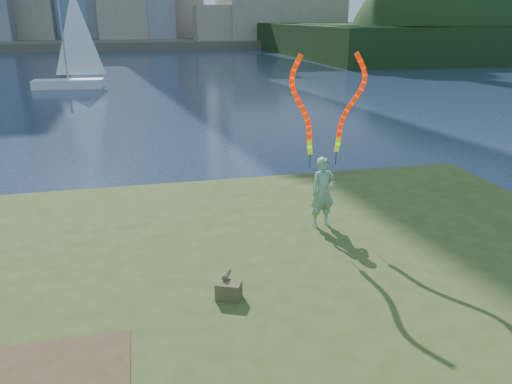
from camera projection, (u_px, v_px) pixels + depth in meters
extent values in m
plane|color=#19253E|center=(169.00, 310.00, 9.12)|extent=(320.00, 320.00, 0.00)
cube|color=#39481A|center=(177.00, 370.00, 6.96)|extent=(17.00, 15.00, 0.30)
cube|color=#39481A|center=(175.00, 346.00, 7.06)|extent=(14.00, 12.00, 0.30)
cube|color=#4D4838|center=(136.00, 41.00, 96.15)|extent=(320.00, 40.00, 1.20)
cube|color=black|center=(509.00, 38.00, 75.32)|extent=(70.00, 42.00, 4.00)
imported|color=#186827|center=(323.00, 193.00, 10.50)|extent=(0.60, 0.44, 1.52)
cylinder|color=black|center=(310.00, 161.00, 10.26)|extent=(0.02, 0.02, 0.30)
cylinder|color=black|center=(336.00, 158.00, 10.47)|extent=(0.02, 0.02, 0.30)
cube|color=#464623|center=(229.00, 290.00, 7.95)|extent=(0.46, 0.40, 0.28)
cylinder|color=#464623|center=(226.00, 274.00, 8.06)|extent=(0.19, 0.28, 0.09)
cube|color=silver|center=(68.00, 84.00, 36.97)|extent=(5.06, 1.91, 0.69)
cylinder|color=gray|center=(62.00, 29.00, 35.68)|extent=(0.14, 0.14, 7.54)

